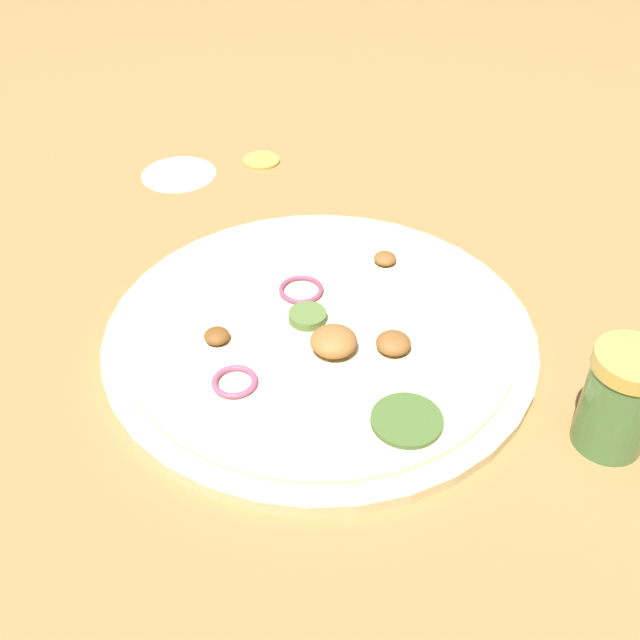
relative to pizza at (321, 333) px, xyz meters
The scene contains 5 objects.
ground_plane 0.01m from the pizza, behind, with size 3.00×3.00×0.00m, color #9E703F.
pizza is the anchor object (origin of this frame).
spice_jar 0.24m from the pizza, 42.09° to the left, with size 0.05×0.05×0.08m.
loose_cap 0.32m from the pizza, behind, with size 0.04×0.04×0.01m.
flour_patch 0.33m from the pizza, behind, with size 0.08×0.08×0.00m.
Camera 1 is at (0.45, -0.16, 0.42)m, focal length 42.00 mm.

